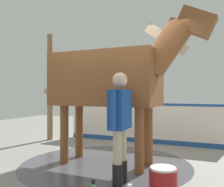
# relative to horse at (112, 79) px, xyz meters

# --- Properties ---
(ground_plane) EXTENTS (16.00, 16.00, 0.02)m
(ground_plane) POSITION_rel_horse_xyz_m (-0.07, 0.13, -1.60)
(ground_plane) COLOR gray
(wet_patch) EXTENTS (3.17, 3.17, 0.00)m
(wet_patch) POSITION_rel_horse_xyz_m (-0.00, -0.13, -1.59)
(wet_patch) COLOR #4C4C54
(wet_patch) RESTS_ON ground
(barrier_wall) EXTENTS (0.24, 4.27, 1.06)m
(barrier_wall) POSITION_rel_horse_xyz_m (-2.24, -0.05, -1.10)
(barrier_wall) COLOR white
(barrier_wall) RESTS_ON ground
(roof_post_far) EXTENTS (0.16, 0.16, 2.99)m
(roof_post_far) POSITION_rel_horse_xyz_m (-1.66, -2.57, -0.10)
(roof_post_far) COLOR olive
(roof_post_far) RESTS_ON ground
(horse) EXTENTS (1.05, 3.37, 2.74)m
(horse) POSITION_rel_horse_xyz_m (0.00, 0.00, 0.00)
(horse) COLOR brown
(horse) RESTS_ON ground
(handler) EXTENTS (0.66, 0.23, 1.62)m
(handler) POSITION_rel_horse_xyz_m (0.89, 0.49, -0.66)
(handler) COLOR black
(handler) RESTS_ON ground
(wash_bucket) EXTENTS (0.38, 0.38, 0.33)m
(wash_bucket) POSITION_rel_horse_xyz_m (0.95, 1.12, -1.43)
(wash_bucket) COLOR maroon
(wash_bucket) RESTS_ON ground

